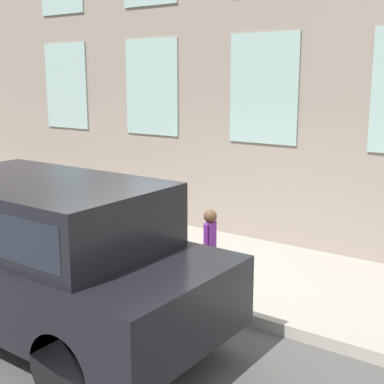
# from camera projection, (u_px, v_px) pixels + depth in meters

# --- Properties ---
(ground_plane) EXTENTS (80.00, 80.00, 0.00)m
(ground_plane) POSITION_uv_depth(u_px,v_px,m) (161.00, 299.00, 7.17)
(ground_plane) COLOR #514F4C
(sidewalk) EXTENTS (2.75, 60.00, 0.15)m
(sidewalk) POSITION_uv_depth(u_px,v_px,m) (217.00, 265.00, 8.24)
(sidewalk) COLOR #A8A093
(sidewalk) RESTS_ON ground_plane
(fire_hydrant) EXTENTS (0.32, 0.44, 0.76)m
(fire_hydrant) POSITION_uv_depth(u_px,v_px,m) (175.00, 254.00, 7.35)
(fire_hydrant) COLOR gray
(fire_hydrant) RESTS_ON sidewalk
(person) EXTENTS (0.26, 0.17, 1.08)m
(person) POSITION_uv_depth(u_px,v_px,m) (210.00, 242.00, 7.03)
(person) COLOR navy
(person) RESTS_ON sidewalk
(parked_truck_charcoal_near) EXTENTS (1.90, 4.68, 1.81)m
(parked_truck_charcoal_near) POSITION_uv_depth(u_px,v_px,m) (37.00, 246.00, 6.09)
(parked_truck_charcoal_near) COLOR black
(parked_truck_charcoal_near) RESTS_ON ground_plane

